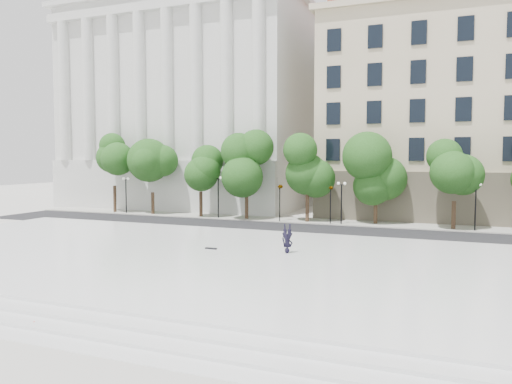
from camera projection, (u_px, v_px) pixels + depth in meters
ground at (154, 271)px, 27.98m from camera, size 160.00×160.00×0.00m
plaza at (182, 257)px, 30.74m from camera, size 44.00×22.00×0.45m
street at (268, 228)px, 44.62m from camera, size 60.00×8.00×0.02m
far_sidewalk at (289, 220)px, 50.17m from camera, size 60.00×4.00×0.12m
building_west at (206, 110)px, 69.11m from camera, size 31.50×27.65×25.60m
building_east at (501, 114)px, 55.70m from camera, size 36.00×26.15×23.00m
traffic_light_west at (280, 184)px, 48.47m from camera, size 1.08×1.96×4.28m
traffic_light_east at (331, 187)px, 46.60m from camera, size 0.87×1.55×4.12m
person_lying at (287, 249)px, 30.77m from camera, size 1.38×1.93×0.50m
skateboard at (211, 248)px, 32.12m from camera, size 0.81×0.24×0.08m
plaza_steps at (28, 315)px, 19.74m from camera, size 44.00×3.00×0.30m
street_trees at (289, 170)px, 49.08m from camera, size 46.17×5.24×7.57m
lamp_posts at (277, 192)px, 48.96m from camera, size 36.70×0.28×4.38m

